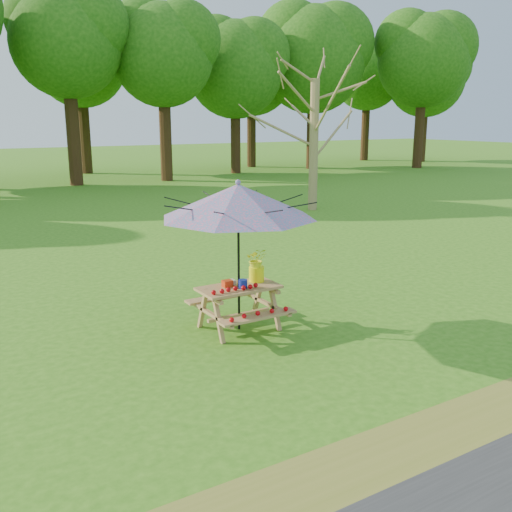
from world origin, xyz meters
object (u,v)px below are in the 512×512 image
picnic_table (239,308)px  flower_bucket (257,264)px  patio_umbrella (238,201)px  bare_tree (317,21)px

picnic_table → flower_bucket: size_ratio=2.52×
picnic_table → patio_umbrella: 1.62m
picnic_table → patio_umbrella: bearing=84.8°
bare_tree → picnic_table: bearing=-132.2°
bare_tree → patio_umbrella: bare_tree is taller
picnic_table → patio_umbrella: size_ratio=0.57×
flower_bucket → picnic_table: bearing=-164.6°
bare_tree → picnic_table: (-7.95, -8.77, -5.87)m
bare_tree → flower_bucket: 12.65m
patio_umbrella → picnic_table: bearing=-95.2°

